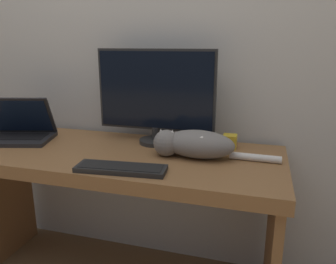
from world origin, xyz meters
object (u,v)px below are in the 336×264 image
Objects in this scene: monitor at (155,95)px; laptop at (19,132)px; cat at (194,144)px; external_keyboard at (121,168)px.

monitor is 1.57× the size of laptop.
monitor reaches higher than cat.
monitor is 0.75m from laptop.
external_keyboard is (-0.02, -0.40, -0.24)m from monitor.
laptop is 0.93m from cat.
external_keyboard is at bearing -35.65° from laptop.
laptop is at bearing -167.96° from monitor.
laptop is 0.68× the size of cat.
monitor is at bearing 146.71° from cat.
external_keyboard is 0.35m from cat.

